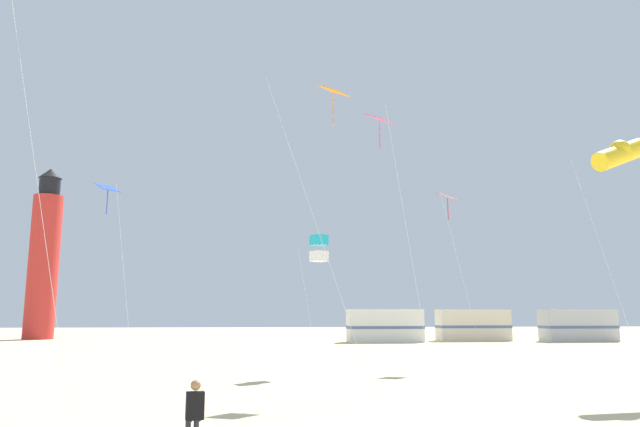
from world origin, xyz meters
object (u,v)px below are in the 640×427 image
Objects in this scene: kite_diamond_blue at (109,194)px; kite_diamond_scarlet at (448,203)px; kite_diamond_rainbow at (382,129)px; kite_diamond_orange at (332,102)px; lighthouse_distant at (44,258)px; kite_tube_gold at (620,153)px; rv_van_cream at (473,325)px; rv_van_silver at (578,325)px; rv_van_white at (385,326)px; kite_flyer_standing at (194,409)px; kite_box_cyan at (319,248)px.

kite_diamond_scarlet is at bearing 6.94° from kite_diamond_blue.
kite_diamond_rainbow reaches higher than kite_diamond_blue.
kite_diamond_orange is 47.56m from lighthouse_distant.
kite_diamond_rainbow is 1.19× the size of kite_diamond_scarlet.
kite_diamond_blue is at bearing 160.83° from kite_tube_gold.
rv_van_cream is at bearing 68.56° from kite_diamond_scarlet.
rv_van_silver is (23.14, 29.18, -8.07)m from kite_diamond_rainbow.
lighthouse_distant is at bearing 130.89° from kite_tube_gold.
kite_diamond_scarlet is at bearing -95.02° from rv_van_white.
kite_flyer_standing is 0.12× the size of kite_diamond_orange.
lighthouse_distant reaches higher than rv_van_silver.
kite_flyer_standing is 20.66m from kite_diamond_scarlet.
kite_diamond_rainbow is at bearing 54.05° from kite_diamond_orange.
kite_diamond_orange reaches higher than rv_van_silver.
rv_van_silver is at bearing 35.11° from kite_diamond_blue.
kite_tube_gold is at bearing -165.24° from kite_flyer_standing.
kite_diamond_scarlet is at bearing -132.93° from rv_van_silver.
kite_diamond_scarlet is 1.30× the size of rv_van_white.
kite_diamond_rainbow is at bearing -114.42° from rv_van_cream.
kite_tube_gold is 52.81m from lighthouse_distant.
kite_tube_gold is 1.53× the size of kite_box_cyan.
kite_diamond_rainbow is (5.66, 9.45, 8.85)m from kite_flyer_standing.
kite_diamond_rainbow is at bearing -131.82° from rv_van_silver.
rv_van_white is 1.01× the size of rv_van_cream.
kite_flyer_standing is 0.18× the size of rv_van_silver.
kite_diamond_blue reaches higher than rv_van_cream.
kite_diamond_orange is 1.52× the size of rv_van_silver.
kite_flyer_standing is 52.16m from lighthouse_distant.
kite_box_cyan is at bearing -137.99° from rv_van_silver.
lighthouse_distant is (-24.11, 34.38, 2.64)m from kite_box_cyan.
kite_diamond_rainbow reaches higher than rv_van_cream.
kite_diamond_rainbow is (-8.33, 1.99, 1.32)m from kite_tube_gold.
kite_box_cyan is at bearing 152.08° from kite_tube_gold.
rv_van_white is at bearing -167.34° from rv_van_cream.
kite_tube_gold reaches higher than rv_van_white.
kite_tube_gold is 34.42m from rv_van_cream.
rv_van_white is at bearing 78.82° from kite_diamond_rainbow.
kite_tube_gold is 35.17m from rv_van_silver.
kite_diamond_rainbow reaches higher than kite_tube_gold.
rv_van_cream is at bearing 59.34° from kite_box_cyan.
rv_van_cream is 0.98× the size of rv_van_silver.
kite_diamond_rainbow is 1.57× the size of rv_van_cream.
rv_van_white is (17.23, 24.47, -6.29)m from kite_diamond_blue.
kite_flyer_standing is at bearing -68.09° from kite_diamond_blue.
kite_box_cyan is (-2.12, 3.55, -4.26)m from kite_diamond_rainbow.
rv_van_silver is at bearing -2.78° from rv_van_white.
rv_van_cream is (14.29, 31.23, -8.07)m from kite_diamond_rainbow.
kite_box_cyan is 0.34× the size of lighthouse_distant.
kite_box_cyan is at bearing -109.31° from rv_van_white.
kite_diamond_blue is 36.22m from lighthouse_distant.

